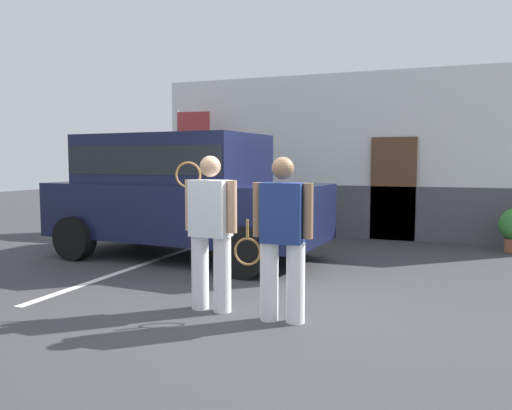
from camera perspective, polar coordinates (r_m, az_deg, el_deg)
The scene contains 7 objects.
ground_plane at distance 5.50m, azimuth 0.60°, elevation -12.18°, with size 40.00×40.00×0.00m, color #38383A.
parking_stripe_0 at distance 7.98m, azimuth -13.70°, elevation -6.87°, with size 0.12×4.40×0.01m, color silver.
house_frontage at distance 11.01m, azimuth 11.32°, elevation 4.91°, with size 8.75×0.40×3.46m.
parked_suv at distance 8.59m, azimuth -8.45°, elevation 1.75°, with size 4.73×2.44×2.05m.
tennis_player_man at distance 5.49m, azimuth -5.14°, elevation -2.83°, with size 0.76×0.29×1.67m.
tennis_player_woman at distance 5.10m, azimuth 2.92°, elevation -3.64°, with size 0.88×0.28×1.66m.
flag_pole at distance 11.45m, azimuth -7.89°, elevation 6.40°, with size 0.80×0.10×2.74m.
Camera 1 is at (1.80, -4.93, 1.62)m, focal length 35.68 mm.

